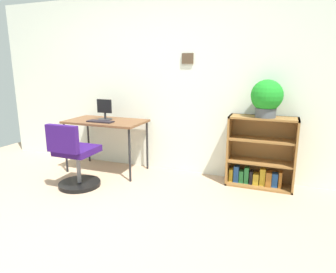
{
  "coord_description": "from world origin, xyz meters",
  "views": [
    {
      "loc": [
        1.76,
        -1.81,
        1.49
      ],
      "look_at": [
        0.53,
        1.39,
        0.68
      ],
      "focal_mm": 31.76,
      "sensor_mm": 36.0,
      "label": 1
    }
  ],
  "objects_px": {
    "keyboard": "(100,121)",
    "bookshelf_low": "(260,155)",
    "potted_plant_on_shelf": "(267,97)",
    "office_chair": "(75,160)",
    "desk": "(106,124)",
    "monitor": "(105,110)"
  },
  "relations": [
    {
      "from": "monitor",
      "to": "bookshelf_low",
      "type": "height_order",
      "value": "monitor"
    },
    {
      "from": "desk",
      "to": "bookshelf_low",
      "type": "height_order",
      "value": "bookshelf_low"
    },
    {
      "from": "keyboard",
      "to": "bookshelf_low",
      "type": "bearing_deg",
      "value": 9.66
    },
    {
      "from": "office_chair",
      "to": "bookshelf_low",
      "type": "relative_size",
      "value": 0.94
    },
    {
      "from": "bookshelf_low",
      "to": "monitor",
      "type": "bearing_deg",
      "value": -175.61
    },
    {
      "from": "potted_plant_on_shelf",
      "to": "office_chair",
      "type": "bearing_deg",
      "value": -158.2
    },
    {
      "from": "monitor",
      "to": "keyboard",
      "type": "relative_size",
      "value": 0.79
    },
    {
      "from": "keyboard",
      "to": "monitor",
      "type": "bearing_deg",
      "value": 104.37
    },
    {
      "from": "monitor",
      "to": "office_chair",
      "type": "distance_m",
      "value": 0.91
    },
    {
      "from": "desk",
      "to": "monitor",
      "type": "bearing_deg",
      "value": 129.91
    },
    {
      "from": "office_chair",
      "to": "keyboard",
      "type": "bearing_deg",
      "value": 87.72
    },
    {
      "from": "office_chair",
      "to": "bookshelf_low",
      "type": "xyz_separation_m",
      "value": [
        2.13,
        0.92,
        0.03
      ]
    },
    {
      "from": "bookshelf_low",
      "to": "desk",
      "type": "bearing_deg",
      "value": -174.07
    },
    {
      "from": "desk",
      "to": "potted_plant_on_shelf",
      "type": "distance_m",
      "value": 2.19
    },
    {
      "from": "keyboard",
      "to": "desk",
      "type": "bearing_deg",
      "value": 91.86
    },
    {
      "from": "desk",
      "to": "bookshelf_low",
      "type": "xyz_separation_m",
      "value": [
        2.11,
        0.22,
        -0.29
      ]
    },
    {
      "from": "office_chair",
      "to": "potted_plant_on_shelf",
      "type": "xyz_separation_m",
      "value": [
        2.15,
        0.86,
        0.77
      ]
    },
    {
      "from": "desk",
      "to": "potted_plant_on_shelf",
      "type": "height_order",
      "value": "potted_plant_on_shelf"
    },
    {
      "from": "bookshelf_low",
      "to": "potted_plant_on_shelf",
      "type": "xyz_separation_m",
      "value": [
        0.03,
        -0.06,
        0.74
      ]
    },
    {
      "from": "desk",
      "to": "office_chair",
      "type": "height_order",
      "value": "office_chair"
    },
    {
      "from": "desk",
      "to": "monitor",
      "type": "height_order",
      "value": "monitor"
    },
    {
      "from": "monitor",
      "to": "keyboard",
      "type": "height_order",
      "value": "monitor"
    }
  ]
}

